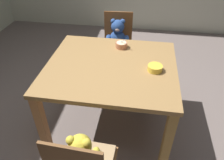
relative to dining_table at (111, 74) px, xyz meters
The scene contains 5 objects.
ground_plane 0.66m from the dining_table, ahead, with size 5.20×5.20×0.04m.
dining_table is the anchor object (origin of this frame).
teddy_chair_far_center 0.87m from the dining_table, 93.73° to the left, with size 0.41×0.39×0.88m.
porridge_bowl_terracotta_far_center 0.37m from the dining_table, 81.11° to the left, with size 0.12×0.12×0.12m.
porridge_bowl_yellow_near_right 0.41m from the dining_table, ahead, with size 0.13×0.13×0.05m.
Camera 1 is at (0.26, -1.62, 1.83)m, focal length 34.82 mm.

